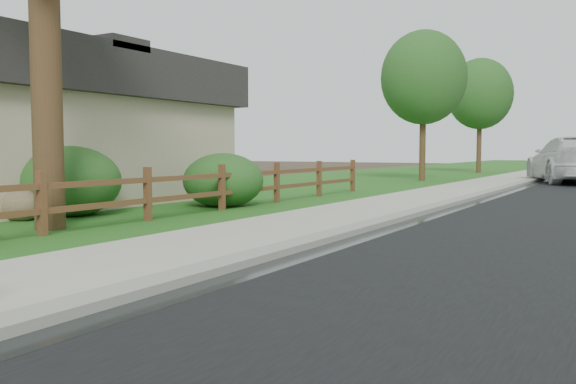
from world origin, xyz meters
The scene contains 13 objects.
ground centered at (0.00, 0.00, 0.00)m, with size 120.00×120.00×0.00m, color #382D1E.
curb centered at (0.40, 35.00, 0.06)m, with size 0.40×90.00×0.12m, color gray.
wet_gutter centered at (0.75, 35.00, 0.02)m, with size 0.50×90.00×0.00m, color black.
sidewalk centered at (-0.90, 35.00, 0.05)m, with size 2.20×90.00×0.10m, color gray.
grass_strip centered at (-2.80, 35.00, 0.03)m, with size 1.60×90.00×0.06m, color #1E5317.
lawn_near centered at (-8.00, 35.00, 0.02)m, with size 9.00×90.00×0.04m, color #1E5317.
ranch_fence centered at (-3.60, 6.40, 0.62)m, with size 0.12×16.92×1.10m.
white_suv centered at (2.00, 25.02, 1.00)m, with size 2.73×6.72×1.95m, color silver.
boulder centered at (-6.00, 4.11, 0.35)m, with size 1.04×0.78×0.69m, color brown.
shrub_b centered at (-5.83, 5.20, 0.76)m, with size 2.17×2.17×1.52m, color #1D4A1A.
shrub_d centered at (-4.26, 8.55, 0.68)m, with size 1.98×1.98×1.35m, color #1D4A1A.
tree_near_left centered at (-3.90, 22.99, 4.61)m, with size 3.78×3.78×6.70m.
tree_mid_left centered at (-3.90, 33.78, 4.73)m, with size 3.83×3.83×6.85m.
Camera 1 is at (4.66, -3.56, 1.44)m, focal length 38.00 mm.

